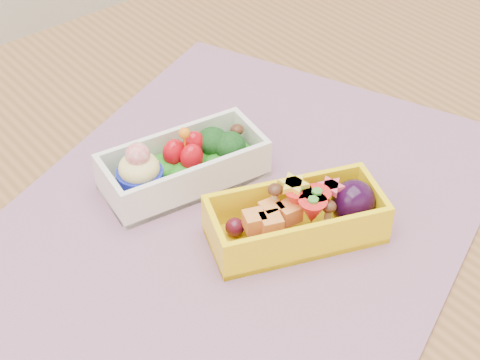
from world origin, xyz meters
TOP-DOWN VIEW (x-y plane):
  - table at (0.00, 0.00)m, footprint 1.20×0.80m
  - placemat at (0.01, -0.02)m, footprint 0.60×0.54m
  - bento_white at (-0.00, 0.05)m, footprint 0.16×0.09m
  - bento_yellow at (0.03, -0.07)m, footprint 0.16×0.12m

SIDE VIEW (x-z plane):
  - table at x=0.00m, z-range 0.28..1.03m
  - placemat at x=0.01m, z-range 0.75..0.75m
  - bento_white at x=0.00m, z-range 0.74..0.80m
  - bento_yellow at x=0.03m, z-range 0.75..0.80m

